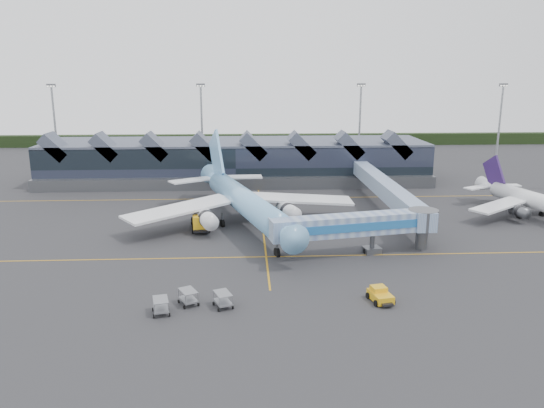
{
  "coord_description": "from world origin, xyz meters",
  "views": [
    {
      "loc": [
        -2.74,
        -79.12,
        25.47
      ],
      "look_at": [
        1.38,
        2.94,
        5.0
      ],
      "focal_mm": 35.0,
      "sensor_mm": 36.0,
      "label": 1
    }
  ],
  "objects_px": {
    "main_airliner": "(242,199)",
    "jet_bridge": "(366,225)",
    "pushback_tug": "(380,295)",
    "regional_jet": "(532,200)",
    "fuel_truck": "(200,216)"
  },
  "relations": [
    {
      "from": "fuel_truck",
      "to": "pushback_tug",
      "type": "distance_m",
      "value": 38.63
    },
    {
      "from": "jet_bridge",
      "to": "fuel_truck",
      "type": "distance_m",
      "value": 29.0
    },
    {
      "from": "regional_jet",
      "to": "fuel_truck",
      "type": "distance_m",
      "value": 59.31
    },
    {
      "from": "jet_bridge",
      "to": "pushback_tug",
      "type": "bearing_deg",
      "value": -108.09
    },
    {
      "from": "jet_bridge",
      "to": "main_airliner",
      "type": "bearing_deg",
      "value": 126.41
    },
    {
      "from": "regional_jet",
      "to": "jet_bridge",
      "type": "distance_m",
      "value": 38.91
    },
    {
      "from": "fuel_truck",
      "to": "pushback_tug",
      "type": "relative_size",
      "value": 2.56
    },
    {
      "from": "main_airliner",
      "to": "jet_bridge",
      "type": "xyz_separation_m",
      "value": [
        17.84,
        -16.16,
        -0.13
      ]
    },
    {
      "from": "main_airliner",
      "to": "pushback_tug",
      "type": "distance_m",
      "value": 36.39
    },
    {
      "from": "main_airliner",
      "to": "jet_bridge",
      "type": "bearing_deg",
      "value": -59.19
    },
    {
      "from": "regional_jet",
      "to": "pushback_tug",
      "type": "relative_size",
      "value": 7.29
    },
    {
      "from": "fuel_truck",
      "to": "pushback_tug",
      "type": "bearing_deg",
      "value": -59.92
    },
    {
      "from": "main_airliner",
      "to": "regional_jet",
      "type": "height_order",
      "value": "main_airliner"
    },
    {
      "from": "main_airliner",
      "to": "pushback_tug",
      "type": "bearing_deg",
      "value": -80.92
    },
    {
      "from": "main_airliner",
      "to": "pushback_tug",
      "type": "relative_size",
      "value": 11.58
    }
  ]
}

